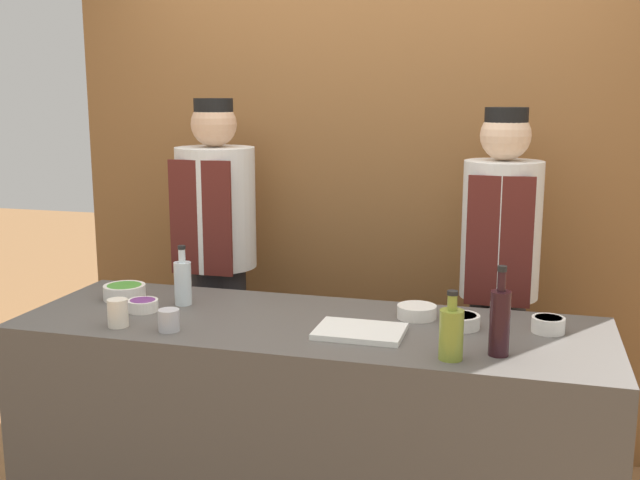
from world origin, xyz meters
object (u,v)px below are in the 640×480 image
(sauce_bowl_purple, at_px, (143,305))
(cutting_board, at_px, (360,331))
(sauce_bowl_red, at_px, (460,321))
(chef_left, at_px, (217,265))
(cup_steel, at_px, (169,320))
(bottle_wine, at_px, (500,321))
(bottle_oil, at_px, (451,333))
(sauce_bowl_orange, at_px, (548,324))
(cup_cream, at_px, (118,313))
(sauce_bowl_green, at_px, (125,291))
(sauce_bowl_yellow, at_px, (417,311))
(chef_right, at_px, (498,286))
(bottle_clear, at_px, (183,282))

(sauce_bowl_purple, distance_m, cutting_board, 0.87)
(sauce_bowl_red, bearing_deg, chef_left, 154.01)
(cup_steel, bearing_deg, bottle_wine, 2.87)
(bottle_oil, relative_size, chef_left, 0.13)
(sauce_bowl_orange, height_order, cup_cream, cup_cream)
(sauce_bowl_green, bearing_deg, sauce_bowl_purple, -40.73)
(bottle_wine, distance_m, cup_steel, 1.13)
(sauce_bowl_green, bearing_deg, sauce_bowl_orange, 0.47)
(sauce_bowl_green, distance_m, bottle_oil, 1.40)
(sauce_bowl_yellow, relative_size, chef_right, 0.09)
(bottle_wine, bearing_deg, cup_steel, -177.13)
(bottle_wine, bearing_deg, bottle_oil, -151.47)
(cutting_board, bearing_deg, cup_steel, -167.57)
(bottle_wine, distance_m, cup_cream, 1.33)
(cup_steel, height_order, chef_right, chef_right)
(sauce_bowl_red, distance_m, bottle_oil, 0.34)
(sauce_bowl_purple, distance_m, bottle_clear, 0.18)
(cup_cream, bearing_deg, sauce_bowl_orange, 13.15)
(sauce_bowl_green, distance_m, cup_cream, 0.37)
(sauce_bowl_purple, relative_size, cutting_board, 0.39)
(chef_left, bearing_deg, sauce_bowl_green, -106.74)
(bottle_clear, bearing_deg, sauce_bowl_purple, -130.97)
(sauce_bowl_green, distance_m, chef_right, 1.56)
(sauce_bowl_red, bearing_deg, cup_cream, -165.17)
(sauce_bowl_orange, xyz_separation_m, cup_steel, (-1.29, -0.34, 0.01))
(bottle_wine, relative_size, cup_steel, 3.78)
(sauce_bowl_orange, bearing_deg, sauce_bowl_green, -179.53)
(bottle_oil, relative_size, chef_right, 0.13)
(sauce_bowl_orange, xyz_separation_m, cutting_board, (-0.63, -0.20, -0.02))
(sauce_bowl_green, relative_size, chef_right, 0.10)
(bottle_wine, height_order, bottle_clear, bottle_wine)
(chef_right, bearing_deg, bottle_clear, -154.68)
(sauce_bowl_yellow, height_order, bottle_oil, bottle_oil)
(sauce_bowl_yellow, bearing_deg, sauce_bowl_orange, -5.65)
(chef_right, bearing_deg, bottle_wine, -87.61)
(sauce_bowl_red, relative_size, bottle_wine, 0.47)
(sauce_bowl_green, xyz_separation_m, bottle_clear, (0.27, -0.01, 0.06))
(bottle_oil, bearing_deg, cutting_board, 153.21)
(sauce_bowl_orange, bearing_deg, cutting_board, -162.51)
(cup_steel, distance_m, chef_right, 1.41)
(sauce_bowl_green, height_order, bottle_wine, bottle_wine)
(sauce_bowl_yellow, height_order, sauce_bowl_orange, sauce_bowl_orange)
(cutting_board, distance_m, chef_left, 1.13)
(sauce_bowl_purple, relative_size, chef_left, 0.07)
(cutting_board, bearing_deg, bottle_wine, -10.56)
(chef_left, bearing_deg, bottle_clear, -80.20)
(sauce_bowl_orange, distance_m, sauce_bowl_red, 0.30)
(cutting_board, distance_m, bottle_wine, 0.49)
(sauce_bowl_red, height_order, bottle_wine, bottle_wine)
(chef_right, bearing_deg, sauce_bowl_orange, -70.53)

